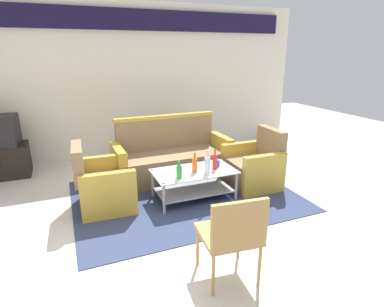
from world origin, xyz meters
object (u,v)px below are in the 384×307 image
object	(u,v)px
armchair_left	(104,186)
wicker_chair	(232,232)
bottle_green	(179,171)
couch	(172,159)
cup	(217,163)
armchair_right	(254,167)
bottle_clear	(207,165)
coffee_table	(194,180)
tv_stand	(2,161)
bottle_red	(215,162)
bottle_orange	(195,165)

from	to	relation	value
armchair_left	wicker_chair	xyz separation A→B (m)	(0.83, -1.86, 0.21)
bottle_green	wicker_chair	xyz separation A→B (m)	(-0.07, -1.47, -0.00)
couch	cup	distance (m)	0.91
armchair_right	bottle_clear	xyz separation A→B (m)	(-0.87, -0.23, 0.24)
couch	cup	xyz separation A→B (m)	(0.39, -0.81, 0.14)
coffee_table	bottle_clear	world-z (taller)	bottle_clear
cup	wicker_chair	xyz separation A→B (m)	(-0.69, -1.67, 0.03)
couch	tv_stand	bearing A→B (deg)	-24.23
cup	wicker_chair	size ratio (longest dim) A/B	0.12
bottle_red	couch	bearing A→B (deg)	109.37
bottle_red	bottle_clear	bearing A→B (deg)	-147.26
couch	bottle_red	distance (m)	0.97
armchair_right	bottle_red	world-z (taller)	armchair_right
armchair_left	bottle_clear	bearing A→B (deg)	76.50
couch	bottle_green	bearing A→B (deg)	75.59
couch	bottle_green	distance (m)	1.05
bottle_red	tv_stand	distance (m)	3.44
bottle_orange	bottle_clear	bearing A→B (deg)	-40.72
cup	armchair_right	bearing A→B (deg)	4.15
coffee_table	bottle_clear	distance (m)	0.33
coffee_table	tv_stand	distance (m)	3.17
couch	wicker_chair	size ratio (longest dim) A/B	2.16
armchair_right	armchair_left	bearing A→B (deg)	87.21
armchair_right	bottle_orange	world-z (taller)	armchair_right
armchair_right	tv_stand	distance (m)	3.98
bottle_clear	cup	xyz separation A→B (m)	(0.23, 0.18, -0.07)
couch	tv_stand	size ratio (longest dim) A/B	2.27
armchair_right	coffee_table	world-z (taller)	armchair_right
wicker_chair	bottle_clear	bearing A→B (deg)	78.47
armchair_left	tv_stand	world-z (taller)	armchair_left
bottle_orange	cup	bearing A→B (deg)	10.90
bottle_clear	bottle_orange	world-z (taller)	bottle_clear
bottle_clear	bottle_red	xyz separation A→B (m)	(0.16, 0.10, -0.01)
wicker_chair	bottle_red	bearing A→B (deg)	74.41
bottle_red	bottle_orange	distance (m)	0.29
bottle_red	cup	xyz separation A→B (m)	(0.07, 0.08, -0.06)
bottle_orange	couch	bearing A→B (deg)	91.57
armchair_left	bottle_green	distance (m)	1.00
coffee_table	bottle_green	bearing A→B (deg)	-149.18
bottle_orange	bottle_red	bearing A→B (deg)	-2.49
couch	bottle_orange	world-z (taller)	couch
armchair_right	bottle_clear	bearing A→B (deg)	105.85
armchair_left	cup	size ratio (longest dim) A/B	8.50
wicker_chair	bottle_green	bearing A→B (deg)	93.19
bottle_orange	tv_stand	xyz separation A→B (m)	(-2.52, 1.95, -0.25)
bottle_clear	bottle_orange	xyz separation A→B (m)	(-0.13, 0.11, -0.02)
armchair_right	bottle_orange	size ratio (longest dim) A/B	3.14
coffee_table	bottle_green	world-z (taller)	bottle_green
bottle_clear	bottle_orange	size ratio (longest dim) A/B	1.18
wicker_chair	cup	bearing A→B (deg)	73.20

